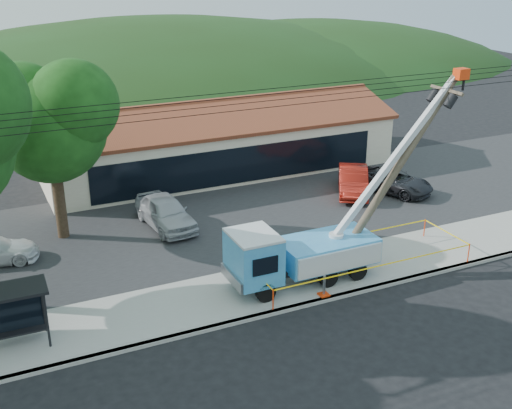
{
  "coord_description": "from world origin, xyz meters",
  "views": [
    {
      "loc": [
        -10.59,
        -17.58,
        13.49
      ],
      "look_at": [
        -0.09,
        5.0,
        3.55
      ],
      "focal_mm": 45.0,
      "sensor_mm": 36.0,
      "label": 1
    }
  ],
  "objects": [
    {
      "name": "hill_east",
      "position": [
        30.0,
        55.0,
        0.0
      ],
      "size": [
        72.8,
        52.0,
        26.0
      ],
      "primitive_type": "ellipsoid",
      "color": "#1F3814",
      "rests_on": "ground"
    },
    {
      "name": "utility_truck",
      "position": [
        1.47,
        3.89,
        1.59
      ],
      "size": [
        11.05,
        3.54,
        8.61
      ],
      "color": "black",
      "rests_on": "ground"
    },
    {
      "name": "caution_tape",
      "position": [
        4.33,
        3.76,
        0.83
      ],
      "size": [
        10.02,
        3.18,
        0.92
      ],
      "color": "#FE3B0D",
      "rests_on": "ground"
    },
    {
      "name": "car_dark",
      "position": [
        11.76,
        11.29,
        0.0
      ],
      "size": [
        3.96,
        5.21,
        1.32
      ],
      "primitive_type": "imported",
      "rotation": [
        0.0,
        0.0,
        0.43
      ],
      "color": "#222227",
      "rests_on": "ground"
    },
    {
      "name": "bus_shelter",
      "position": [
        -10.05,
        4.05,
        1.82
      ],
      "size": [
        2.41,
        1.52,
        2.3
      ],
      "rotation": [
        0.0,
        0.0,
        -0.02
      ],
      "color": "black",
      "rests_on": "ground"
    },
    {
      "name": "hill_center",
      "position": [
        10.0,
        55.0,
        0.0
      ],
      "size": [
        89.6,
        64.0,
        32.0
      ],
      "primitive_type": "ellipsoid",
      "color": "#1F3814",
      "rests_on": "ground"
    },
    {
      "name": "parking_lot",
      "position": [
        0.0,
        12.0,
        0.05
      ],
      "size": [
        60.0,
        12.0,
        0.1
      ],
      "primitive_type": "cube",
      "color": "#28282B",
      "rests_on": "ground"
    },
    {
      "name": "car_silver",
      "position": [
        -1.96,
        12.02,
        0.0
      ],
      "size": [
        2.39,
        4.96,
        1.63
      ],
      "primitive_type": "imported",
      "rotation": [
        0.0,
        0.0,
        0.1
      ],
      "color": "#B3B5BB",
      "rests_on": "ground"
    },
    {
      "name": "sidewalk",
      "position": [
        0.0,
        4.0,
        0.07
      ],
      "size": [
        60.0,
        4.0,
        0.15
      ],
      "primitive_type": "cube",
      "color": "#A3A198",
      "rests_on": "ground"
    },
    {
      "name": "tree_lot",
      "position": [
        -7.0,
        13.0,
        6.21
      ],
      "size": [
        6.3,
        5.6,
        8.94
      ],
      "color": "#332316",
      "rests_on": "ground"
    },
    {
      "name": "curb",
      "position": [
        0.0,
        2.1,
        0.07
      ],
      "size": [
        60.0,
        0.25,
        0.15
      ],
      "primitive_type": "cube",
      "color": "#A3A198",
      "rests_on": "ground"
    },
    {
      "name": "strip_mall",
      "position": [
        4.0,
        19.98,
        1.88
      ],
      "size": [
        22.5,
        8.53,
        4.67
      ],
      "color": "beige",
      "rests_on": "ground"
    },
    {
      "name": "ground",
      "position": [
        0.0,
        0.0,
        0.0
      ],
      "size": [
        120.0,
        120.0,
        0.0
      ],
      "primitive_type": "plane",
      "color": "black",
      "rests_on": "ground"
    },
    {
      "name": "leaning_pole",
      "position": [
        6.37,
        3.91,
        4.78
      ],
      "size": [
        6.23,
        2.01,
        8.57
      ],
      "color": "#4D4132",
      "rests_on": "ground"
    },
    {
      "name": "car_red",
      "position": [
        9.5,
        12.1,
        0.0
      ],
      "size": [
        3.8,
        4.86,
        1.54
      ],
      "primitive_type": "imported",
      "rotation": [
        0.0,
        0.0,
        -0.54
      ],
      "color": "maroon",
      "rests_on": "ground"
    }
  ]
}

